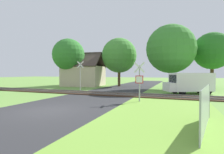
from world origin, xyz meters
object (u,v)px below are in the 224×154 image
at_px(house, 84,75).
at_px(tree_left, 68,55).
at_px(stop_sign_near, 139,80).
at_px(tree_center, 119,56).
at_px(crossing_sign_far, 80,74).
at_px(tree_far, 212,51).
at_px(mail_truck, 190,82).
at_px(fence_panel, 206,108).
at_px(tree_right, 171,49).

bearing_deg(house, tree_left, -132.69).
relative_size(stop_sign_near, tree_center, 0.38).
bearing_deg(crossing_sign_far, tree_center, 64.07).
height_order(tree_far, mail_truck, tree_far).
height_order(tree_left, fence_panel, tree_left).
height_order(tree_center, mail_truck, tree_center).
bearing_deg(mail_truck, tree_far, -50.11).
distance_m(tree_left, tree_right, 16.15).
height_order(crossing_sign_far, fence_panel, crossing_sign_far).
bearing_deg(mail_truck, crossing_sign_far, 65.89).
bearing_deg(tree_center, tree_far, 3.72).
height_order(tree_right, mail_truck, tree_right).
distance_m(tree_center, mail_truck, 13.62).
bearing_deg(tree_center, tree_right, -16.74).
bearing_deg(tree_right, tree_center, 163.26).
distance_m(tree_far, tree_right, 6.56).
height_order(crossing_sign_far, house, house).
relative_size(crossing_sign_far, mail_truck, 0.72).
relative_size(tree_center, tree_far, 1.00).
height_order(house, tree_left, tree_left).
xyz_separation_m(stop_sign_near, tree_right, (1.84, 12.01, 3.83)).
relative_size(tree_right, fence_panel, 2.15).
bearing_deg(crossing_sign_far, tree_left, 124.12).
xyz_separation_m(house, fence_panel, (16.49, -19.19, -1.04)).
height_order(tree_left, tree_center, tree_center).
relative_size(crossing_sign_far, tree_right, 0.42).
relative_size(tree_far, fence_panel, 1.96).
bearing_deg(tree_far, fence_panel, -99.70).
height_order(house, tree_right, tree_right).
distance_m(house, tree_far, 20.49).
bearing_deg(crossing_sign_far, mail_truck, -6.95).
bearing_deg(crossing_sign_far, tree_far, 19.50).
bearing_deg(stop_sign_near, tree_right, -100.34).
bearing_deg(tree_far, tree_left, -169.12).
height_order(house, tree_far, tree_far).
distance_m(crossing_sign_far, mail_truck, 12.83).
bearing_deg(fence_panel, tree_center, 38.75).
xyz_separation_m(tree_left, tree_center, (7.80, 3.27, -0.09)).
height_order(tree_left, tree_right, tree_right).
bearing_deg(tree_center, crossing_sign_far, -104.75).
relative_size(house, tree_center, 0.89).
bearing_deg(stop_sign_near, tree_left, -39.84).
xyz_separation_m(tree_left, tree_right, (16.13, 0.77, 0.28)).
bearing_deg(tree_right, tree_left, -177.28).
relative_size(crossing_sign_far, tree_center, 0.46).
distance_m(house, mail_truck, 17.97).
relative_size(mail_truck, fence_panel, 1.25).
bearing_deg(tree_far, mail_truck, -111.78).
height_order(mail_truck, fence_panel, mail_truck).
distance_m(house, tree_left, 4.40).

